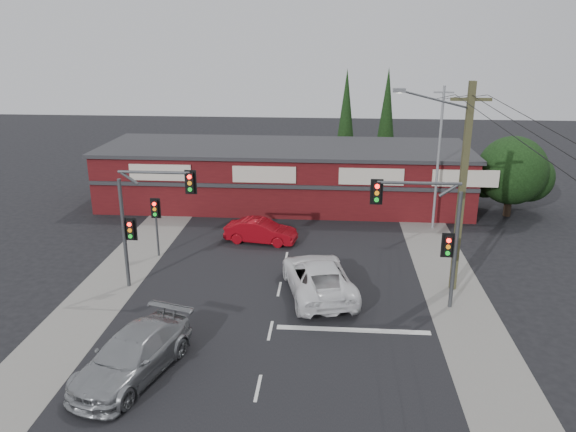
# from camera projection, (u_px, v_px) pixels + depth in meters

# --- Properties ---
(ground) EXTENTS (120.00, 120.00, 0.00)m
(ground) POSITION_uv_depth(u_px,v_px,m) (275.00, 311.00, 25.47)
(ground) COLOR black
(ground) RESTS_ON ground
(road_strip) EXTENTS (14.00, 70.00, 0.01)m
(road_strip) POSITION_uv_depth(u_px,v_px,m) (284.00, 267.00, 30.21)
(road_strip) COLOR black
(road_strip) RESTS_ON ground
(verge_left) EXTENTS (3.00, 70.00, 0.02)m
(verge_left) POSITION_uv_depth(u_px,v_px,m) (130.00, 262.00, 30.84)
(verge_left) COLOR gray
(verge_left) RESTS_ON ground
(verge_right) EXTENTS (3.00, 70.00, 0.02)m
(verge_right) POSITION_uv_depth(u_px,v_px,m) (445.00, 272.00, 29.56)
(verge_right) COLOR gray
(verge_right) RESTS_ON ground
(stop_line) EXTENTS (6.50, 0.35, 0.01)m
(stop_line) POSITION_uv_depth(u_px,v_px,m) (353.00, 330.00, 23.79)
(stop_line) COLOR silver
(stop_line) RESTS_ON ground
(white_suv) EXTENTS (4.16, 6.64, 1.71)m
(white_suv) POSITION_uv_depth(u_px,v_px,m) (318.00, 277.00, 26.87)
(white_suv) COLOR white
(white_suv) RESTS_ON ground
(silver_suv) EXTENTS (3.83, 6.09, 1.64)m
(silver_suv) POSITION_uv_depth(u_px,v_px,m) (132.00, 355.00, 20.46)
(silver_suv) COLOR #9A9D9F
(silver_suv) RESTS_ON ground
(red_sedan) EXTENTS (4.46, 2.17, 1.41)m
(red_sedan) POSITION_uv_depth(u_px,v_px,m) (261.00, 231.00, 33.52)
(red_sedan) COLOR maroon
(red_sedan) RESTS_ON ground
(lane_dashes) EXTENTS (0.12, 50.13, 0.01)m
(lane_dashes) POSITION_uv_depth(u_px,v_px,m) (286.00, 258.00, 31.40)
(lane_dashes) COLOR silver
(lane_dashes) RESTS_ON ground
(shop_building) EXTENTS (27.30, 8.40, 4.22)m
(shop_building) POSITION_uv_depth(u_px,v_px,m) (285.00, 174.00, 40.96)
(shop_building) COLOR #480E11
(shop_building) RESTS_ON ground
(tree_cluster) EXTENTS (5.90, 5.10, 5.50)m
(tree_cluster) POSITION_uv_depth(u_px,v_px,m) (512.00, 173.00, 38.08)
(tree_cluster) COLOR #2D2116
(tree_cluster) RESTS_ON ground
(conifer_near) EXTENTS (1.80, 1.80, 9.25)m
(conifer_near) POSITION_uv_depth(u_px,v_px,m) (346.00, 115.00, 46.22)
(conifer_near) COLOR #2D2116
(conifer_near) RESTS_ON ground
(conifer_far) EXTENTS (1.80, 1.80, 9.25)m
(conifer_far) POSITION_uv_depth(u_px,v_px,m) (387.00, 112.00, 47.85)
(conifer_far) COLOR #2D2116
(conifer_far) RESTS_ON ground
(traffic_mast_left) EXTENTS (3.77, 0.27, 5.97)m
(traffic_mast_left) POSITION_uv_depth(u_px,v_px,m) (144.00, 211.00, 26.62)
(traffic_mast_left) COLOR #47494C
(traffic_mast_left) RESTS_ON ground
(traffic_mast_right) EXTENTS (3.96, 0.27, 5.97)m
(traffic_mast_right) POSITION_uv_depth(u_px,v_px,m) (431.00, 225.00, 24.67)
(traffic_mast_right) COLOR #47494C
(traffic_mast_right) RESTS_ON ground
(pedestal_signal) EXTENTS (0.55, 0.27, 3.38)m
(pedestal_signal) POSITION_uv_depth(u_px,v_px,m) (156.00, 215.00, 30.95)
(pedestal_signal) COLOR #47494C
(pedestal_signal) RESTS_ON ground
(utility_pole) EXTENTS (4.38, 0.59, 10.00)m
(utility_pole) POSITION_uv_depth(u_px,v_px,m) (460.00, 183.00, 25.98)
(utility_pole) COLOR #4E4B2B
(utility_pole) RESTS_ON ground
(steel_pole) EXTENTS (1.20, 0.16, 9.00)m
(steel_pole) POSITION_uv_depth(u_px,v_px,m) (438.00, 156.00, 34.68)
(steel_pole) COLOR gray
(steel_pole) RESTS_ON ground
(power_lines) EXTENTS (2.01, 29.00, 1.22)m
(power_lines) POSITION_uv_depth(u_px,v_px,m) (506.00, 122.00, 19.67)
(power_lines) COLOR black
(power_lines) RESTS_ON ground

